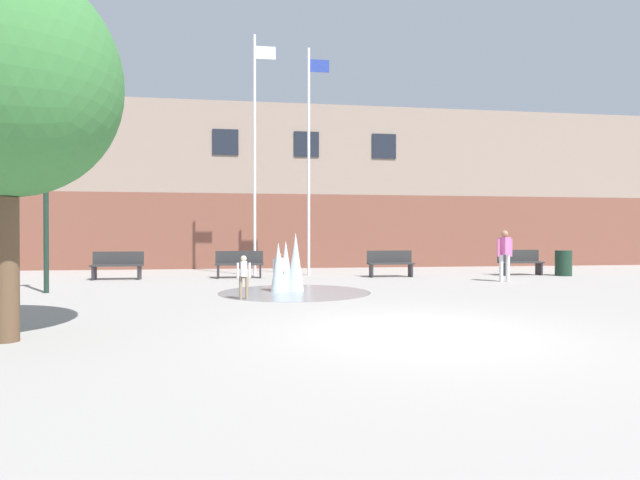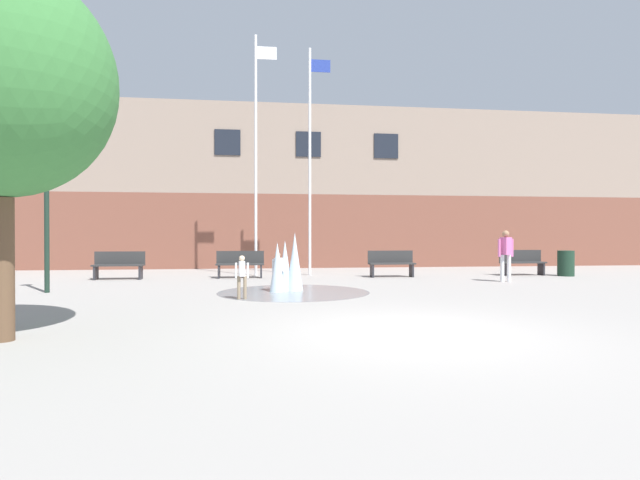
{
  "view_description": "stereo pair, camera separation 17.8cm",
  "coord_description": "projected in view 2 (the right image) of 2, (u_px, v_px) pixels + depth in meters",
  "views": [
    {
      "loc": [
        -2.48,
        -7.09,
        1.43
      ],
      "look_at": [
        -0.41,
        7.57,
        1.3
      ],
      "focal_mm": 28.0,
      "sensor_mm": 36.0,
      "label": 1
    },
    {
      "loc": [
        -2.31,
        -7.11,
        1.43
      ],
      "look_at": [
        -0.41,
        7.57,
        1.3
      ],
      "focal_mm": 28.0,
      "sensor_mm": 36.0,
      "label": 2
    }
  ],
  "objects": [
    {
      "name": "child_in_fountain",
      "position": [
        278.0,
        269.0,
        12.85
      ],
      "size": [
        0.31,
        0.18,
        0.99
      ],
      "rotation": [
        0.0,
        0.0,
        -2.84
      ],
      "color": "#28282D",
      "rests_on": "ground"
    },
    {
      "name": "street_tree_foreground",
      "position": [
        1.0,
        82.0,
        6.74
      ],
      "size": [
        2.97,
        2.97,
        5.11
      ],
      "color": "brown",
      "rests_on": "ground"
    },
    {
      "name": "flagpole_right",
      "position": [
        311.0,
        155.0,
        18.03
      ],
      "size": [
        0.8,
        0.1,
        8.21
      ],
      "color": "silver",
      "rests_on": "ground"
    },
    {
      "name": "splash_fountain",
      "position": [
        288.0,
        268.0,
        12.84
      ],
      "size": [
        3.83,
        3.83,
        1.51
      ],
      "color": "gray",
      "rests_on": "ground"
    },
    {
      "name": "library_building",
      "position": [
        302.0,
        192.0,
        24.88
      ],
      "size": [
        36.0,
        6.05,
        7.23
      ],
      "color": "brown",
      "rests_on": "ground"
    },
    {
      "name": "park_bench_near_trashcan",
      "position": [
        391.0,
        263.0,
        17.23
      ],
      "size": [
        1.6,
        0.44,
        0.91
      ],
      "color": "#28282D",
      "rests_on": "ground"
    },
    {
      "name": "ground_plane",
      "position": [
        413.0,
        332.0,
        7.36
      ],
      "size": [
        100.0,
        100.0,
        0.0
      ],
      "primitive_type": "plane",
      "color": "gray"
    },
    {
      "name": "child_with_pink_shirt",
      "position": [
        242.0,
        274.0,
        11.17
      ],
      "size": [
        0.31,
        0.23,
        0.99
      ],
      "rotation": [
        0.0,
        0.0,
        1.71
      ],
      "color": "#89755B",
      "rests_on": "ground"
    },
    {
      "name": "adult_in_red",
      "position": [
        506.0,
        252.0,
        15.37
      ],
      "size": [
        0.5,
        0.37,
        1.59
      ],
      "rotation": [
        0.0,
        0.0,
        -1.42
      ],
      "color": "silver",
      "rests_on": "ground"
    },
    {
      "name": "flagpole_left",
      "position": [
        257.0,
        148.0,
        17.78
      ],
      "size": [
        0.8,
        0.1,
        8.58
      ],
      "color": "silver",
      "rests_on": "ground"
    },
    {
      "name": "park_bench_far_right",
      "position": [
        522.0,
        262.0,
        17.95
      ],
      "size": [
        1.6,
        0.44,
        0.91
      ],
      "color": "#28282D",
      "rests_on": "ground"
    },
    {
      "name": "lamp_post_left_lane",
      "position": [
        47.0,
        193.0,
        12.48
      ],
      "size": [
        0.32,
        0.32,
        3.81
      ],
      "color": "#192D23",
      "rests_on": "ground"
    },
    {
      "name": "park_bench_under_right_flagpole",
      "position": [
        240.0,
        264.0,
        16.82
      ],
      "size": [
        1.6,
        0.44,
        0.91
      ],
      "color": "#28282D",
      "rests_on": "ground"
    },
    {
      "name": "trash_can",
      "position": [
        566.0,
        263.0,
        17.63
      ],
      "size": [
        0.56,
        0.56,
        0.9
      ],
      "primitive_type": "cylinder",
      "color": "#193323",
      "rests_on": "ground"
    },
    {
      "name": "park_bench_center",
      "position": [
        119.0,
        265.0,
        16.26
      ],
      "size": [
        1.6,
        0.44,
        0.91
      ],
      "color": "#28282D",
      "rests_on": "ground"
    }
  ]
}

